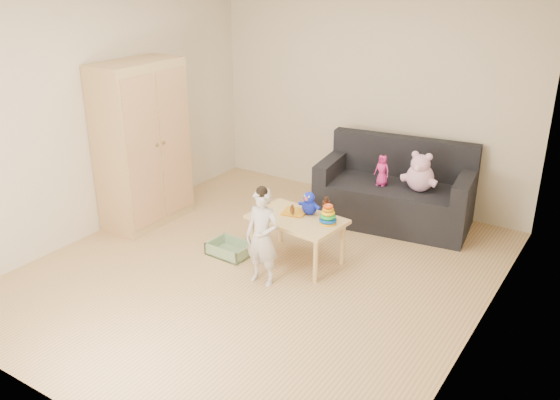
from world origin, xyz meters
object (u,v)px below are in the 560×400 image
Objects in this scene: sofa at (393,204)px; toddler at (262,238)px; wardrobe at (142,144)px; play_table at (297,239)px.

toddler is at bearing -112.15° from sofa.
wardrobe is 2.04m from play_table.
sofa is 1.42m from play_table.
wardrobe is at bearing -156.53° from sofa.
sofa is (2.36, 1.43, -0.66)m from wardrobe.
toddler is (-0.04, -0.52, 0.22)m from play_table.
wardrobe is at bearing -177.58° from play_table.
play_table is at bearing -115.70° from sofa.
sofa is at bearing 72.14° from play_table.
toddler is (1.88, -0.44, -0.45)m from wardrobe.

